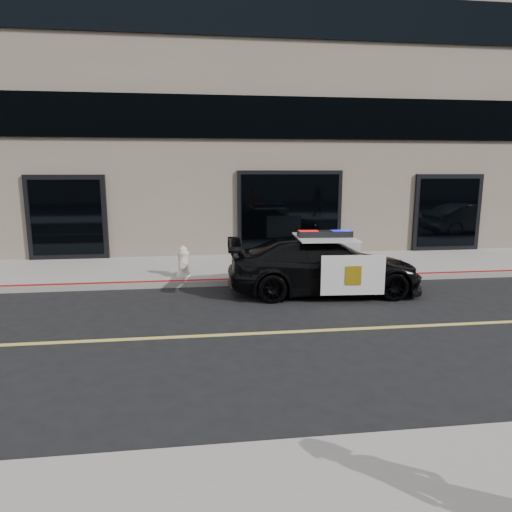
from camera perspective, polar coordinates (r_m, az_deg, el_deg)
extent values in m
plane|color=black|center=(9.17, 19.29, -8.30)|extent=(120.00, 120.00, 0.00)
cube|color=gray|center=(13.87, 9.64, -1.15)|extent=(60.00, 3.50, 0.15)
cube|color=#756856|center=(18.91, 5.32, 20.14)|extent=(60.00, 7.00, 12.00)
imported|color=black|center=(10.93, 8.49, -1.18)|extent=(2.47, 4.82, 1.33)
cube|color=white|center=(10.13, 12.04, -2.36)|extent=(1.41, 0.13, 0.88)
cube|color=white|center=(11.93, 9.62, -0.31)|extent=(1.41, 0.13, 0.88)
cube|color=white|center=(10.81, 8.59, 2.32)|extent=(1.43, 1.68, 0.02)
cube|color=gold|center=(10.11, 12.08, -2.40)|extent=(0.35, 0.03, 0.42)
cube|color=black|center=(10.80, 8.60, 2.73)|extent=(1.29, 0.42, 0.15)
cube|color=red|center=(10.72, 6.58, 2.78)|extent=(0.46, 0.32, 0.14)
cube|color=#0C19CC|center=(10.88, 10.59, 2.79)|extent=(0.46, 0.32, 0.14)
cylinder|color=silver|center=(12.11, -9.04, -2.30)|extent=(0.37, 0.37, 0.08)
cylinder|color=silver|center=(12.05, -9.08, -0.93)|extent=(0.27, 0.27, 0.51)
cylinder|color=silver|center=(12.00, -9.12, 0.36)|extent=(0.32, 0.32, 0.06)
sphere|color=silver|center=(11.99, -9.13, 0.64)|extent=(0.23, 0.23, 0.23)
cylinder|color=silver|center=(11.97, -9.14, 1.13)|extent=(0.07, 0.07, 0.07)
cylinder|color=silver|center=(12.21, -9.07, -0.44)|extent=(0.13, 0.12, 0.13)
cylinder|color=silver|center=(11.87, -9.11, -0.76)|extent=(0.13, 0.12, 0.13)
cylinder|color=silver|center=(11.85, -9.11, -1.13)|extent=(0.17, 0.14, 0.17)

